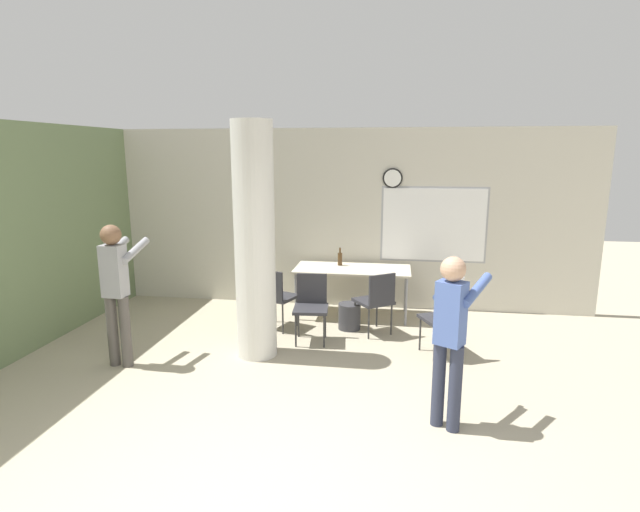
{
  "coord_description": "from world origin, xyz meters",
  "views": [
    {
      "loc": [
        0.98,
        -2.73,
        2.44
      ],
      "look_at": [
        0.15,
        2.69,
        1.29
      ],
      "focal_mm": 28.0,
      "sensor_mm": 36.0,
      "label": 1
    }
  ],
  "objects_px": {
    "chair_mid_room": "(445,316)",
    "person_playing_side": "(451,329)",
    "chair_table_left": "(276,294)",
    "chair_table_right": "(376,298)",
    "person_watching_back": "(116,284)",
    "bottle_on_table": "(340,259)",
    "chair_table_front": "(311,303)",
    "folding_table": "(352,271)"
  },
  "relations": [
    {
      "from": "person_watching_back",
      "to": "chair_table_front",
      "type": "bearing_deg",
      "value": 28.29
    },
    {
      "from": "chair_table_front",
      "to": "chair_table_right",
      "type": "relative_size",
      "value": 1.0
    },
    {
      "from": "chair_table_front",
      "to": "chair_table_right",
      "type": "distance_m",
      "value": 0.9
    },
    {
      "from": "chair_table_right",
      "to": "chair_table_left",
      "type": "bearing_deg",
      "value": -179.49
    },
    {
      "from": "chair_mid_room",
      "to": "person_watching_back",
      "type": "xyz_separation_m",
      "value": [
        -3.72,
        -0.82,
        0.46
      ]
    },
    {
      "from": "chair_table_right",
      "to": "bottle_on_table",
      "type": "bearing_deg",
      "value": 123.2
    },
    {
      "from": "chair_table_front",
      "to": "person_watching_back",
      "type": "bearing_deg",
      "value": -151.71
    },
    {
      "from": "chair_mid_room",
      "to": "person_watching_back",
      "type": "distance_m",
      "value": 3.84
    },
    {
      "from": "folding_table",
      "to": "person_playing_side",
      "type": "relative_size",
      "value": 1.09
    },
    {
      "from": "chair_table_front",
      "to": "chair_table_left",
      "type": "xyz_separation_m",
      "value": [
        -0.55,
        0.33,
        0.0
      ]
    },
    {
      "from": "chair_table_left",
      "to": "person_playing_side",
      "type": "relative_size",
      "value": 0.55
    },
    {
      "from": "chair_mid_room",
      "to": "chair_table_right",
      "type": "distance_m",
      "value": 1.05
    },
    {
      "from": "person_playing_side",
      "to": "person_watching_back",
      "type": "bearing_deg",
      "value": 167.52
    },
    {
      "from": "chair_mid_room",
      "to": "person_watching_back",
      "type": "relative_size",
      "value": 0.53
    },
    {
      "from": "folding_table",
      "to": "chair_mid_room",
      "type": "bearing_deg",
      "value": -48.12
    },
    {
      "from": "folding_table",
      "to": "person_watching_back",
      "type": "bearing_deg",
      "value": -138.58
    },
    {
      "from": "chair_mid_room",
      "to": "chair_table_left",
      "type": "bearing_deg",
      "value": 164.61
    },
    {
      "from": "folding_table",
      "to": "chair_table_left",
      "type": "bearing_deg",
      "value": -142.41
    },
    {
      "from": "chair_table_left",
      "to": "folding_table",
      "type": "bearing_deg",
      "value": 37.59
    },
    {
      "from": "bottle_on_table",
      "to": "chair_mid_room",
      "type": "bearing_deg",
      "value": -46.91
    },
    {
      "from": "chair_table_front",
      "to": "person_watching_back",
      "type": "xyz_separation_m",
      "value": [
        -2.05,
        -1.1,
        0.46
      ]
    },
    {
      "from": "chair_table_left",
      "to": "person_watching_back",
      "type": "bearing_deg",
      "value": -136.27
    },
    {
      "from": "bottle_on_table",
      "to": "person_watching_back",
      "type": "distance_m",
      "value": 3.28
    },
    {
      "from": "folding_table",
      "to": "chair_mid_room",
      "type": "relative_size",
      "value": 1.97
    },
    {
      "from": "chair_table_front",
      "to": "person_playing_side",
      "type": "distance_m",
      "value": 2.5
    },
    {
      "from": "chair_table_right",
      "to": "person_playing_side",
      "type": "xyz_separation_m",
      "value": [
        0.73,
        -2.24,
        0.42
      ]
    },
    {
      "from": "chair_table_front",
      "to": "person_watching_back",
      "type": "distance_m",
      "value": 2.37
    },
    {
      "from": "bottle_on_table",
      "to": "chair_table_front",
      "type": "height_order",
      "value": "bottle_on_table"
    },
    {
      "from": "folding_table",
      "to": "chair_table_left",
      "type": "height_order",
      "value": "chair_table_left"
    },
    {
      "from": "chair_mid_room",
      "to": "person_watching_back",
      "type": "height_order",
      "value": "person_watching_back"
    },
    {
      "from": "folding_table",
      "to": "chair_table_right",
      "type": "relative_size",
      "value": 1.97
    },
    {
      "from": "chair_table_left",
      "to": "chair_table_right",
      "type": "xyz_separation_m",
      "value": [
        1.38,
        0.01,
        0.0
      ]
    },
    {
      "from": "person_watching_back",
      "to": "bottle_on_table",
      "type": "bearing_deg",
      "value": 45.98
    },
    {
      "from": "chair_table_front",
      "to": "chair_mid_room",
      "type": "height_order",
      "value": "same"
    },
    {
      "from": "bottle_on_table",
      "to": "chair_mid_room",
      "type": "distance_m",
      "value": 2.14
    },
    {
      "from": "chair_table_front",
      "to": "chair_table_left",
      "type": "relative_size",
      "value": 1.0
    },
    {
      "from": "chair_table_front",
      "to": "chair_mid_room",
      "type": "relative_size",
      "value": 1.0
    },
    {
      "from": "folding_table",
      "to": "chair_table_right",
      "type": "bearing_deg",
      "value": -62.42
    },
    {
      "from": "chair_mid_room",
      "to": "person_playing_side",
      "type": "xyz_separation_m",
      "value": [
        -0.11,
        -1.62,
        0.42
      ]
    },
    {
      "from": "chair_table_front",
      "to": "person_playing_side",
      "type": "bearing_deg",
      "value": -50.55
    },
    {
      "from": "person_playing_side",
      "to": "chair_table_right",
      "type": "bearing_deg",
      "value": 108.14
    },
    {
      "from": "chair_table_right",
      "to": "chair_mid_room",
      "type": "bearing_deg",
      "value": -36.6
    }
  ]
}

